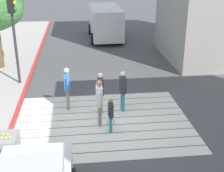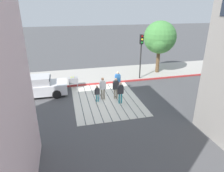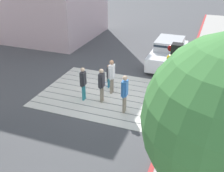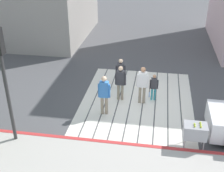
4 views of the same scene
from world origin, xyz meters
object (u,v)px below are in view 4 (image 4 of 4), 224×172
object	(u,v)px
pedestrian_child_with_racket	(154,86)
pedestrian_adult_lead	(121,73)
pedestrian_teen_behind	(121,81)
pedestrian_adult_trailing	(104,93)
traffic_light_corner	(2,64)
tennis_ball_cart	(195,131)
pedestrian_adult_side	(143,83)

from	to	relation	value
pedestrian_child_with_racket	pedestrian_adult_lead	bearing A→B (deg)	67.60
pedestrian_teen_behind	pedestrian_child_with_racket	xyz separation A→B (m)	(0.23, -1.46, -0.25)
pedestrian_adult_trailing	traffic_light_corner	bearing A→B (deg)	129.11
tennis_ball_cart	pedestrian_teen_behind	world-z (taller)	pedestrian_teen_behind
traffic_light_corner	pedestrian_teen_behind	distance (m)	5.31
traffic_light_corner	pedestrian_adult_trailing	bearing A→B (deg)	-50.89
tennis_ball_cart	pedestrian_adult_side	world-z (taller)	pedestrian_adult_side
pedestrian_adult_side	pedestrian_teen_behind	world-z (taller)	pedestrian_adult_side
pedestrian_teen_behind	pedestrian_adult_lead	bearing A→B (deg)	7.51
tennis_ball_cart	pedestrian_adult_side	bearing A→B (deg)	36.05
pedestrian_adult_lead	pedestrian_child_with_racket	size ratio (longest dim) A/B	1.29
pedestrian_adult_trailing	pedestrian_child_with_racket	bearing A→B (deg)	-52.55
tennis_ball_cart	pedestrian_teen_behind	size ratio (longest dim) A/B	0.61
traffic_light_corner	pedestrian_adult_side	size ratio (longest dim) A/B	2.44
tennis_ball_cart	pedestrian_adult_lead	distance (m)	4.90
pedestrian_adult_side	tennis_ball_cart	bearing A→B (deg)	-143.95
tennis_ball_cart	pedestrian_child_with_racket	distance (m)	3.48
pedestrian_adult_trailing	pedestrian_teen_behind	bearing A→B (deg)	-21.25
traffic_light_corner	pedestrian_teen_behind	size ratio (longest dim) A/B	2.56
traffic_light_corner	pedestrian_adult_lead	world-z (taller)	traffic_light_corner
traffic_light_corner	pedestrian_child_with_racket	world-z (taller)	traffic_light_corner
tennis_ball_cart	pedestrian_adult_trailing	distance (m)	3.87
pedestrian_teen_behind	pedestrian_child_with_racket	bearing A→B (deg)	-81.18
pedestrian_adult_trailing	tennis_ball_cart	bearing A→B (deg)	-115.02
tennis_ball_cart	pedestrian_adult_side	xyz separation A→B (m)	(2.78, 2.02, 0.31)
traffic_light_corner	pedestrian_teen_behind	xyz separation A→B (m)	(3.58, -3.33, -2.07)
traffic_light_corner	pedestrian_adult_trailing	world-z (taller)	traffic_light_corner
traffic_light_corner	pedestrian_child_with_racket	distance (m)	6.54
traffic_light_corner	pedestrian_adult_lead	bearing A→B (deg)	-35.86
pedestrian_child_with_racket	pedestrian_adult_trailing	bearing A→B (deg)	127.45
pedestrian_adult_lead	pedestrian_adult_trailing	world-z (taller)	pedestrian_adult_trailing
traffic_light_corner	tennis_ball_cart	bearing A→B (deg)	-83.88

